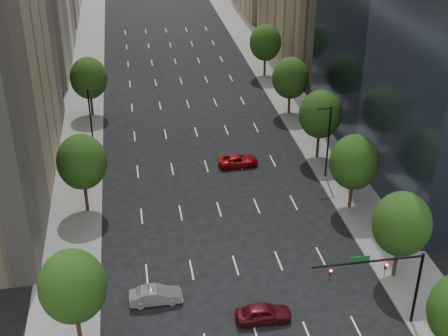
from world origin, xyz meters
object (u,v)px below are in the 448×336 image
car_silver (156,295)px  car_red_far (238,161)px  traffic_signal (390,276)px  car_maroon (263,313)px

car_silver → car_red_far: car_silver is taller
traffic_signal → car_silver: 19.72m
car_maroon → car_red_far: 27.49m
car_maroon → car_red_far: car_maroon is taller
traffic_signal → car_red_far: bearing=102.6°
car_silver → car_red_far: size_ratio=0.94×
traffic_signal → car_red_far: 30.63m
car_maroon → traffic_signal: bearing=-102.1°
traffic_signal → car_maroon: traffic_signal is taller
traffic_signal → car_silver: size_ratio=1.99×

